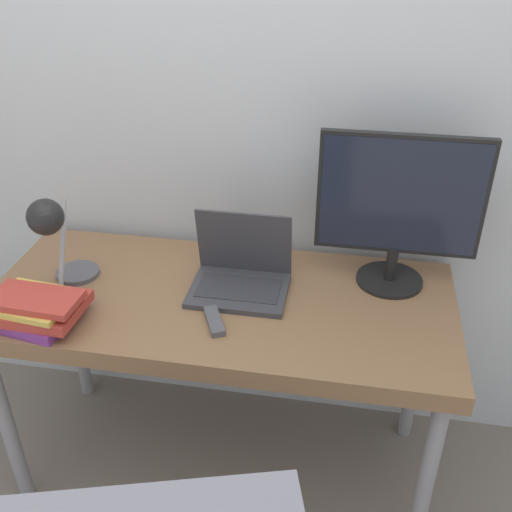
{
  "coord_description": "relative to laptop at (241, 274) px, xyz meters",
  "views": [
    {
      "loc": [
        0.38,
        -1.17,
        1.84
      ],
      "look_at": [
        0.12,
        0.29,
        0.94
      ],
      "focal_mm": 42.0,
      "sensor_mm": 36.0,
      "label": 1
    }
  ],
  "objects": [
    {
      "name": "wall_back",
      "position": [
        -0.06,
        0.33,
        0.49
      ],
      "size": [
        8.0,
        0.05,
        2.6
      ],
      "color": "silver",
      "rests_on": "ground_plane"
    },
    {
      "name": "desk",
      "position": [
        -0.06,
        -0.06,
        -0.12
      ],
      "size": [
        1.46,
        0.65,
        0.76
      ],
      "color": "brown",
      "rests_on": "ground_plane"
    },
    {
      "name": "laptop",
      "position": [
        0.0,
        0.0,
        0.0
      ],
      "size": [
        0.3,
        0.23,
        0.24
      ],
      "color": "#38383D",
      "rests_on": "desk"
    },
    {
      "name": "monitor",
      "position": [
        0.47,
        0.12,
        0.22
      ],
      "size": [
        0.5,
        0.21,
        0.5
      ],
      "color": "black",
      "rests_on": "desk"
    },
    {
      "name": "desk_lamp",
      "position": [
        -0.54,
        -0.12,
        0.17
      ],
      "size": [
        0.14,
        0.25,
        0.33
      ],
      "color": "#4C4C51",
      "rests_on": "desk"
    },
    {
      "name": "book_stack",
      "position": [
        -0.54,
        -0.28,
        0.0
      ],
      "size": [
        0.27,
        0.22,
        0.1
      ],
      "color": "#753384",
      "rests_on": "desk"
    },
    {
      "name": "tv_remote",
      "position": [
        -0.04,
        -0.2,
        -0.04
      ],
      "size": [
        0.09,
        0.14,
        0.02
      ],
      "color": "#4C4C51",
      "rests_on": "desk"
    }
  ]
}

